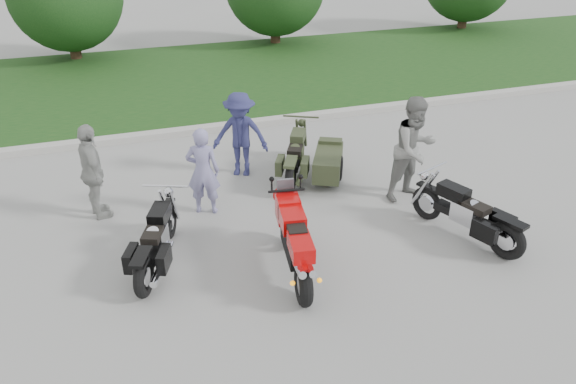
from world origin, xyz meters
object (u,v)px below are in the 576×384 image
object	(u,v)px
cruiser_right	(470,217)
person_grey	(414,149)
person_stripe	(203,171)
person_back	(93,172)
person_denim	(240,135)
cruiser_left	(156,244)
sportbike_red	(295,241)
cruiser_sidecar	(315,161)

from	to	relation	value
cruiser_right	person_grey	world-z (taller)	person_grey
person_stripe	person_back	bearing A→B (deg)	6.85
cruiser_right	person_denim	world-z (taller)	person_denim
cruiser_left	person_back	size ratio (longest dim) A/B	1.18
sportbike_red	cruiser_right	world-z (taller)	sportbike_red
cruiser_left	person_grey	bearing A→B (deg)	30.84
cruiser_left	person_grey	world-z (taller)	person_grey
cruiser_sidecar	person_denim	distance (m)	1.56
cruiser_right	person_denim	distance (m)	4.63
cruiser_sidecar	person_back	distance (m)	4.16
sportbike_red	cruiser_sidecar	world-z (taller)	sportbike_red
sportbike_red	person_stripe	bearing A→B (deg)	120.39
cruiser_left	person_grey	size ratio (longest dim) A/B	1.04
person_back	person_grey	bearing A→B (deg)	-114.69
cruiser_right	person_stripe	bearing A→B (deg)	129.24
cruiser_sidecar	cruiser_left	bearing A→B (deg)	-121.60
person_stripe	person_back	distance (m)	1.87
person_stripe	cruiser_left	bearing A→B (deg)	75.13
person_grey	person_back	xyz separation A→B (m)	(-5.57, 1.10, -0.12)
cruiser_left	sportbike_red	bearing A→B (deg)	-1.85
cruiser_right	person_denim	xyz separation A→B (m)	(-2.93, 3.55, 0.43)
person_denim	person_stripe	bearing A→B (deg)	-102.52
sportbike_red	cruiser_left	bearing A→B (deg)	165.44
person_stripe	person_back	xyz separation A→B (m)	(-1.82, 0.43, 0.06)
person_grey	person_denim	distance (m)	3.38
person_grey	cruiser_right	bearing A→B (deg)	-98.34
person_back	cruiser_right	bearing A→B (deg)	-128.79
person_back	person_stripe	bearing A→B (deg)	-116.96
cruiser_left	cruiser_right	xyz separation A→B (m)	(4.94, -0.83, 0.01)
cruiser_right	person_back	distance (m)	6.36
sportbike_red	cruiser_left	distance (m)	2.10
sportbike_red	person_denim	world-z (taller)	person_denim
sportbike_red	cruiser_right	distance (m)	3.02
cruiser_right	sportbike_red	bearing A→B (deg)	159.44
cruiser_left	cruiser_sidecar	distance (m)	3.92
sportbike_red	cruiser_right	size ratio (longest dim) A/B	1.01
cruiser_sidecar	person_grey	distance (m)	2.01
sportbike_red	person_grey	world-z (taller)	person_grey
person_grey	person_back	distance (m)	5.68
person_denim	person_back	xyz separation A→B (m)	(-2.80, -0.84, 0.00)
sportbike_red	person_stripe	xyz separation A→B (m)	(-0.90, 2.28, 0.22)
cruiser_left	person_stripe	size ratio (longest dim) A/B	1.27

